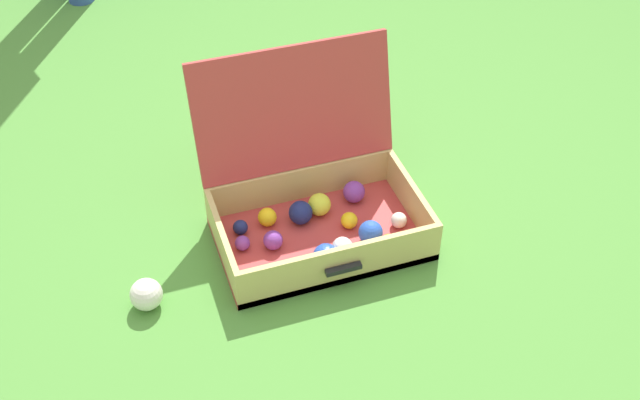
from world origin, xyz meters
name	(u,v)px	position (x,y,z in m)	size (l,w,h in m)	color
ground_plane	(318,242)	(0.00, 0.00, 0.00)	(16.00, 16.00, 0.00)	#4C8C38
open_suitcase	(314,201)	(0.01, 0.07, 0.12)	(0.64, 0.54, 0.53)	#B23838
stray_ball_on_grass	(146,294)	(-0.55, -0.09, 0.05)	(0.10, 0.10, 0.10)	white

